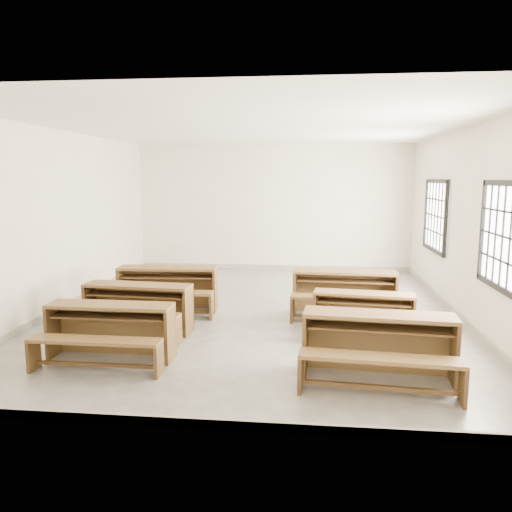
# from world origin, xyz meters

# --- Properties ---
(room) EXTENTS (8.50, 8.50, 3.20)m
(room) POSITION_xyz_m (0.09, 0.00, 2.14)
(room) COLOR gray
(room) RESTS_ON ground
(desk_set_0) EXTENTS (1.65, 0.86, 0.74)m
(desk_set_0) POSITION_xyz_m (-1.65, -2.57, 0.43)
(desk_set_0) COLOR brown
(desk_set_0) RESTS_ON ground
(desk_set_1) EXTENTS (1.72, 0.99, 0.75)m
(desk_set_1) POSITION_xyz_m (-1.69, -1.40, 0.43)
(desk_set_1) COLOR brown
(desk_set_1) RESTS_ON ground
(desk_set_2) EXTENTS (1.80, 1.01, 0.79)m
(desk_set_2) POSITION_xyz_m (-1.58, -0.11, 0.46)
(desk_set_2) COLOR brown
(desk_set_2) RESTS_ON ground
(desk_set_3) EXTENTS (1.83, 1.06, 0.79)m
(desk_set_3) POSITION_xyz_m (1.74, -2.88, 0.46)
(desk_set_3) COLOR brown
(desk_set_3) RESTS_ON ground
(desk_set_4) EXTENTS (1.56, 0.94, 0.67)m
(desk_set_4) POSITION_xyz_m (1.74, -1.25, 0.39)
(desk_set_4) COLOR brown
(desk_set_4) RESTS_ON ground
(desk_set_5) EXTENTS (1.80, 1.01, 0.79)m
(desk_set_5) POSITION_xyz_m (1.54, -0.15, 0.46)
(desk_set_5) COLOR brown
(desk_set_5) RESTS_ON ground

